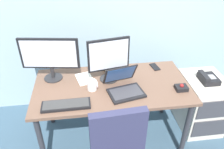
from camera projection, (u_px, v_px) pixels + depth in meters
name	position (u px, v px, depth m)	size (l,w,h in m)	color
ground_plane	(112.00, 136.00, 2.54)	(8.00, 8.00, 0.00)	#375164
desk	(112.00, 91.00, 2.20)	(1.48, 0.75, 0.70)	brown
file_cabinet	(201.00, 103.00, 2.53)	(0.42, 0.53, 0.62)	beige
desk_phone	(208.00, 78.00, 2.33)	(0.17, 0.20, 0.09)	black
monitor_main	(50.00, 56.00, 2.11)	(0.55, 0.18, 0.43)	#262628
monitor_side	(109.00, 58.00, 2.11)	(0.40, 0.18, 0.43)	#262628
keyboard	(66.00, 105.00, 1.89)	(0.41, 0.14, 0.03)	black
laptop	(124.00, 86.00, 2.06)	(0.37, 0.38, 0.22)	black
trackball_mouse	(181.00, 88.00, 2.08)	(0.11, 0.09, 0.07)	black
coffee_mug	(92.00, 85.00, 2.07)	(0.10, 0.09, 0.10)	white
paper_notepad	(85.00, 79.00, 2.24)	(0.15, 0.21, 0.01)	white
cell_phone	(155.00, 67.00, 2.43)	(0.07, 0.14, 0.01)	black
banana	(106.00, 69.00, 2.37)	(0.19, 0.04, 0.04)	yellow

